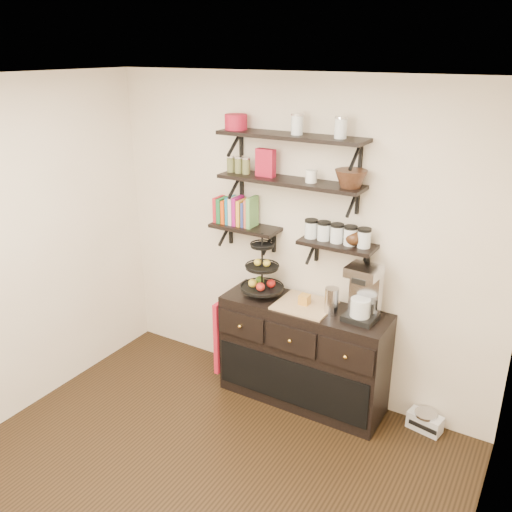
# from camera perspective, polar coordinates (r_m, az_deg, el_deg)

# --- Properties ---
(floor) EXTENTS (3.50, 3.50, 0.00)m
(floor) POSITION_cam_1_polar(r_m,az_deg,el_deg) (4.02, -8.79, -24.63)
(floor) COLOR black
(floor) RESTS_ON ground
(ceiling) EXTENTS (3.50, 3.50, 0.02)m
(ceiling) POSITION_cam_1_polar(r_m,az_deg,el_deg) (2.83, -11.94, 17.38)
(ceiling) COLOR white
(ceiling) RESTS_ON back_wall
(back_wall) EXTENTS (3.50, 0.02, 2.70)m
(back_wall) POSITION_cam_1_polar(r_m,az_deg,el_deg) (4.54, 4.21, 1.59)
(back_wall) COLOR white
(back_wall) RESTS_ON ground
(right_wall) EXTENTS (0.02, 3.50, 2.70)m
(right_wall) POSITION_cam_1_polar(r_m,az_deg,el_deg) (2.59, 22.45, -16.52)
(right_wall) COLOR white
(right_wall) RESTS_ON ground
(shelf_top) EXTENTS (1.20, 0.27, 0.23)m
(shelf_top) POSITION_cam_1_polar(r_m,az_deg,el_deg) (4.22, 3.71, 12.44)
(shelf_top) COLOR black
(shelf_top) RESTS_ON back_wall
(shelf_mid) EXTENTS (1.20, 0.27, 0.23)m
(shelf_mid) POSITION_cam_1_polar(r_m,az_deg,el_deg) (4.28, 3.60, 7.80)
(shelf_mid) COLOR black
(shelf_mid) RESTS_ON back_wall
(shelf_low_left) EXTENTS (0.60, 0.25, 0.23)m
(shelf_low_left) POSITION_cam_1_polar(r_m,az_deg,el_deg) (4.61, -1.09, 2.97)
(shelf_low_left) COLOR black
(shelf_low_left) RESTS_ON back_wall
(shelf_low_right) EXTENTS (0.60, 0.25, 0.23)m
(shelf_low_right) POSITION_cam_1_polar(r_m,az_deg,el_deg) (4.26, 8.58, 1.14)
(shelf_low_right) COLOR black
(shelf_low_right) RESTS_ON back_wall
(cookbooks) EXTENTS (0.36, 0.15, 0.26)m
(cookbooks) POSITION_cam_1_polar(r_m,az_deg,el_deg) (4.62, -2.05, 4.74)
(cookbooks) COLOR #B51D28
(cookbooks) RESTS_ON shelf_low_left
(glass_canisters) EXTENTS (0.54, 0.10, 0.13)m
(glass_canisters) POSITION_cam_1_polar(r_m,az_deg,el_deg) (4.23, 8.51, 2.27)
(glass_canisters) COLOR silver
(glass_canisters) RESTS_ON shelf_low_right
(sideboard) EXTENTS (1.40, 0.50, 0.92)m
(sideboard) POSITION_cam_1_polar(r_m,az_deg,el_deg) (4.65, 4.97, -10.19)
(sideboard) COLOR black
(sideboard) RESTS_ON floor
(fruit_stand) EXTENTS (0.36, 0.36, 0.53)m
(fruit_stand) POSITION_cam_1_polar(r_m,az_deg,el_deg) (4.53, 0.70, -2.03)
(fruit_stand) COLOR black
(fruit_stand) RESTS_ON sideboard
(candle) EXTENTS (0.08, 0.08, 0.08)m
(candle) POSITION_cam_1_polar(r_m,az_deg,el_deg) (4.42, 5.12, -4.58)
(candle) COLOR #BC7F2B
(candle) RESTS_ON sideboard
(coffee_maker) EXTENTS (0.26, 0.25, 0.44)m
(coffee_maker) POSITION_cam_1_polar(r_m,az_deg,el_deg) (4.21, 11.26, -3.89)
(coffee_maker) COLOR black
(coffee_maker) RESTS_ON sideboard
(thermal_carafe) EXTENTS (0.11, 0.11, 0.22)m
(thermal_carafe) POSITION_cam_1_polar(r_m,az_deg,el_deg) (4.29, 7.96, -4.72)
(thermal_carafe) COLOR silver
(thermal_carafe) RESTS_ON sideboard
(apron) EXTENTS (0.04, 0.29, 0.68)m
(apron) POSITION_cam_1_polar(r_m,az_deg,el_deg) (4.88, -3.36, -8.17)
(apron) COLOR #B81330
(apron) RESTS_ON sideboard
(radio) EXTENTS (0.29, 0.21, 0.16)m
(radio) POSITION_cam_1_polar(r_m,az_deg,el_deg) (4.71, 17.36, -16.27)
(radio) COLOR silver
(radio) RESTS_ON floor
(recipe_box) EXTENTS (0.16, 0.07, 0.22)m
(recipe_box) POSITION_cam_1_polar(r_m,az_deg,el_deg) (4.35, 1.01, 9.79)
(recipe_box) COLOR maroon
(recipe_box) RESTS_ON shelf_mid
(walnut_bowl) EXTENTS (0.24, 0.24, 0.13)m
(walnut_bowl) POSITION_cam_1_polar(r_m,az_deg,el_deg) (4.06, 9.95, 8.01)
(walnut_bowl) COLOR black
(walnut_bowl) RESTS_ON shelf_mid
(ramekins) EXTENTS (0.09, 0.09, 0.10)m
(ramekins) POSITION_cam_1_polar(r_m,az_deg,el_deg) (4.19, 5.84, 8.36)
(ramekins) COLOR white
(ramekins) RESTS_ON shelf_mid
(teapot) EXTENTS (0.19, 0.15, 0.14)m
(teapot) POSITION_cam_1_polar(r_m,az_deg,el_deg) (4.18, 10.29, 1.98)
(teapot) COLOR #361E10
(teapot) RESTS_ON shelf_low_right
(red_pot) EXTENTS (0.18, 0.18, 0.12)m
(red_pot) POSITION_cam_1_polar(r_m,az_deg,el_deg) (4.45, -2.13, 13.93)
(red_pot) COLOR maroon
(red_pot) RESTS_ON shelf_top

